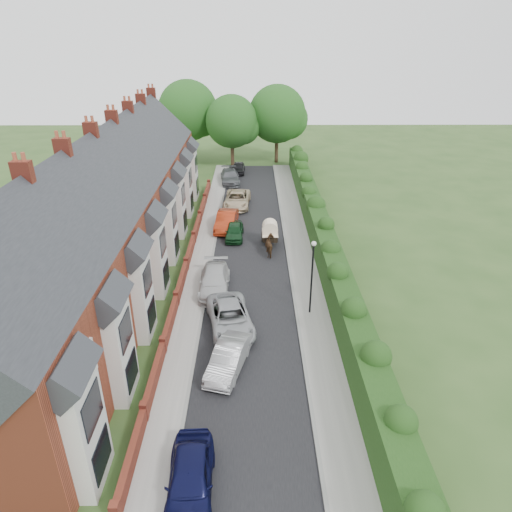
% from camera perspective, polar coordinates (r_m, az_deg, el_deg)
% --- Properties ---
extents(ground, '(140.00, 140.00, 0.00)m').
position_cam_1_polar(ground, '(26.58, 0.23, -12.00)').
color(ground, '#2D4C1E').
rests_on(ground, ground).
extents(road, '(6.00, 58.00, 0.02)m').
position_cam_1_polar(road, '(35.86, -0.75, -1.01)').
color(road, black).
rests_on(road, ground).
extents(pavement_hedge_side, '(2.20, 58.00, 0.12)m').
position_cam_1_polar(pavement_hedge_side, '(36.04, 5.78, -0.92)').
color(pavement_hedge_side, gray).
rests_on(pavement_hedge_side, ground).
extents(pavement_house_side, '(1.70, 58.00, 0.12)m').
position_cam_1_polar(pavement_house_side, '(36.07, -6.88, -0.96)').
color(pavement_house_side, gray).
rests_on(pavement_house_side, ground).
extents(kerb_hedge_side, '(0.18, 58.00, 0.13)m').
position_cam_1_polar(kerb_hedge_side, '(35.94, 4.12, -0.92)').
color(kerb_hedge_side, gray).
rests_on(kerb_hedge_side, ground).
extents(kerb_house_side, '(0.18, 58.00, 0.13)m').
position_cam_1_polar(kerb_house_side, '(35.98, -5.61, -0.95)').
color(kerb_house_side, gray).
rests_on(kerb_house_side, ground).
extents(hedge, '(2.10, 58.00, 2.85)m').
position_cam_1_polar(hedge, '(35.60, 8.78, 1.30)').
color(hedge, '#163510').
rests_on(hedge, ground).
extents(terrace_row, '(9.05, 40.50, 11.50)m').
position_cam_1_polar(terrace_row, '(34.75, -18.22, 4.76)').
color(terrace_row, '#973E26').
rests_on(terrace_row, ground).
extents(garden_wall_row, '(0.35, 40.35, 1.10)m').
position_cam_1_polar(garden_wall_row, '(35.13, -8.70, -1.12)').
color(garden_wall_row, maroon).
rests_on(garden_wall_row, ground).
extents(lamppost, '(0.32, 0.32, 5.16)m').
position_cam_1_polar(lamppost, '(28.36, 7.05, -1.59)').
color(lamppost, black).
rests_on(lamppost, ground).
extents(tree_far_left, '(7.14, 6.80, 9.29)m').
position_cam_1_polar(tree_far_left, '(61.91, -2.72, 16.30)').
color(tree_far_left, '#332316').
rests_on(tree_far_left, ground).
extents(tree_far_right, '(7.98, 7.60, 10.31)m').
position_cam_1_polar(tree_far_right, '(63.84, 3.02, 17.15)').
color(tree_far_right, '#332316').
rests_on(tree_far_right, ground).
extents(tree_far_back, '(8.40, 8.00, 10.82)m').
position_cam_1_polar(tree_far_back, '(65.21, -8.11, 17.40)').
color(tree_far_back, '#332316').
rests_on(tree_far_back, ground).
extents(car_navy, '(2.02, 4.61, 1.55)m').
position_cam_1_polar(car_navy, '(20.00, -8.24, -25.84)').
color(car_navy, black).
rests_on(car_navy, ground).
extents(car_silver_a, '(2.56, 4.55, 1.42)m').
position_cam_1_polar(car_silver_a, '(25.11, -3.47, -12.65)').
color(car_silver_a, '#9D9DA1').
rests_on(car_silver_a, ground).
extents(car_silver_b, '(3.51, 5.77, 1.49)m').
position_cam_1_polar(car_silver_b, '(28.17, -3.25, -7.68)').
color(car_silver_b, '#A7AAAE').
rests_on(car_silver_b, ground).
extents(car_white, '(2.15, 5.15, 1.49)m').
position_cam_1_polar(car_white, '(32.11, -5.22, -3.15)').
color(car_white, beige).
rests_on(car_white, ground).
extents(car_green, '(1.61, 3.85, 1.30)m').
position_cam_1_polar(car_green, '(40.21, -2.72, 3.12)').
color(car_green, '#0F3517').
rests_on(car_green, ground).
extents(car_red, '(2.15, 4.99, 1.60)m').
position_cam_1_polar(car_red, '(42.15, -3.72, 4.44)').
color(car_red, '#9A2A10').
rests_on(car_red, ground).
extents(car_beige, '(2.86, 5.63, 1.53)m').
position_cam_1_polar(car_beige, '(47.72, -2.38, 7.09)').
color(car_beige, '#CAB492').
rests_on(car_beige, ground).
extents(car_grey, '(2.69, 5.43, 1.52)m').
position_cam_1_polar(car_grey, '(55.57, -3.26, 9.87)').
color(car_grey, '#54575B').
rests_on(car_grey, ground).
extents(car_black, '(1.68, 3.97, 1.34)m').
position_cam_1_polar(car_black, '(59.64, -2.21, 10.96)').
color(car_black, black).
rests_on(car_black, ground).
extents(horse, '(1.15, 2.00, 1.60)m').
position_cam_1_polar(horse, '(37.03, 1.86, 1.27)').
color(horse, '#412A17').
rests_on(horse, ground).
extents(horse_cart, '(1.38, 3.05, 2.20)m').
position_cam_1_polar(horse_cart, '(38.71, 1.76, 3.17)').
color(horse_cart, black).
rests_on(horse_cart, ground).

